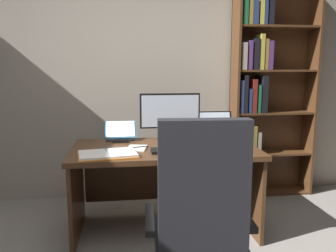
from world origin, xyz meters
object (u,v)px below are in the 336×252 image
at_px(laptop, 217,133).
at_px(computer_mouse, 215,148).
at_px(office_chair, 200,230).
at_px(open_binder, 108,154).
at_px(reading_stand_with_book, 121,132).
at_px(notepad, 137,148).
at_px(bookshelf, 263,91).
at_px(coffee_mug, 231,139).
at_px(monitor, 170,116).
at_px(desk, 163,168).
at_px(pen, 139,147).
at_px(keyboard, 178,150).

relative_size(laptop, computer_mouse, 3.25).
xyz_separation_m(office_chair, open_binder, (-0.53, 0.76, 0.27)).
xyz_separation_m(reading_stand_with_book, notepad, (0.13, -0.36, -0.07)).
distance_m(reading_stand_with_book, notepad, 0.39).
bearing_deg(office_chair, notepad, 111.55).
bearing_deg(bookshelf, coffee_mug, -128.00).
distance_m(monitor, notepad, 0.49).
distance_m(bookshelf, coffee_mug, 1.02).
bearing_deg(monitor, desk, -113.07).
distance_m(pen, coffee_mug, 0.78).
distance_m(desk, open_binder, 0.58).
relative_size(laptop, open_binder, 0.71).
bearing_deg(office_chair, coffee_mug, 67.38).
bearing_deg(computer_mouse, pen, 166.20).
distance_m(notepad, coffee_mug, 0.80).
distance_m(monitor, reading_stand_with_book, 0.47).
distance_m(reading_stand_with_book, open_binder, 0.57).
height_order(office_chair, pen, office_chair).
bearing_deg(open_binder, notepad, 32.38).
relative_size(monitor, notepad, 2.59).
height_order(open_binder, notepad, open_binder).
bearing_deg(desk, monitor, 66.93).
bearing_deg(coffee_mug, monitor, 150.38).
bearing_deg(bookshelf, notepad, -150.44).
bearing_deg(laptop, notepad, -157.21).
xyz_separation_m(laptop, pen, (-0.74, -0.32, -0.04)).
distance_m(computer_mouse, open_binder, 0.84).
xyz_separation_m(keyboard, pen, (-0.29, 0.15, 0.00)).
bearing_deg(notepad, keyboard, -24.89).
relative_size(notepad, coffee_mug, 2.06).
height_order(keyboard, notepad, keyboard).
bearing_deg(notepad, bookshelf, 29.56).
xyz_separation_m(bookshelf, notepad, (-1.38, -0.79, -0.40)).
distance_m(office_chair, open_binder, 0.97).
distance_m(monitor, computer_mouse, 0.58).
bearing_deg(reading_stand_with_book, bookshelf, 15.58).
distance_m(office_chair, coffee_mug, 1.15).
bearing_deg(pen, coffee_mug, 2.65).
height_order(open_binder, coffee_mug, coffee_mug).
height_order(desk, notepad, notepad).
bearing_deg(computer_mouse, coffee_mug, 44.58).
relative_size(laptop, pen, 2.41).
xyz_separation_m(monitor, reading_stand_with_book, (-0.45, 0.05, -0.14)).
distance_m(bookshelf, office_chair, 2.15).
relative_size(desk, computer_mouse, 14.57).
height_order(office_chair, computer_mouse, office_chair).
relative_size(office_chair, coffee_mug, 11.04).
height_order(office_chair, reading_stand_with_book, office_chair).
bearing_deg(laptop, pen, -156.66).
distance_m(desk, bookshelf, 1.47).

